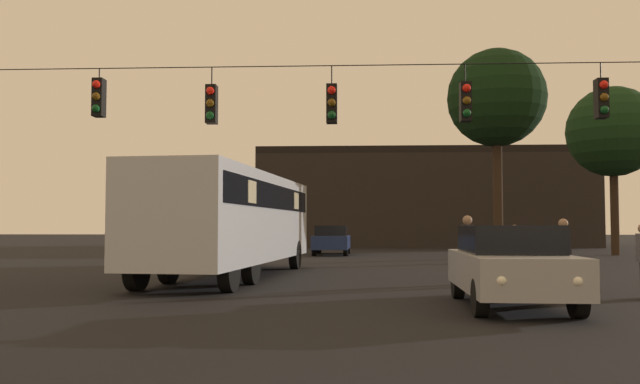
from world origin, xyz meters
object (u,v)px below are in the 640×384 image
(city_bus, at_px, (233,214))
(car_far_left, at_px, (332,239))
(tree_left_silhouette, at_px, (613,132))
(pedestrian_crossing_left, at_px, (468,246))
(car_near_right, at_px, (510,264))
(pedestrian_crossing_right, at_px, (515,250))
(pedestrian_near_bus, at_px, (564,249))
(tree_behind_building, at_px, (496,99))

(city_bus, height_order, car_far_left, city_bus)
(tree_left_silhouette, bearing_deg, pedestrian_crossing_left, -120.74)
(city_bus, bearing_deg, car_far_left, 80.87)
(car_near_right, distance_m, pedestrian_crossing_left, 4.02)
(car_far_left, distance_m, pedestrian_crossing_left, 18.17)
(city_bus, bearing_deg, pedestrian_crossing_left, -22.33)
(tree_left_silhouette, bearing_deg, pedestrian_crossing_right, -118.99)
(city_bus, xyz_separation_m, pedestrian_near_bus, (8.52, -3.24, -0.91))
(city_bus, xyz_separation_m, pedestrian_crossing_left, (6.37, -2.61, -0.85))
(pedestrian_crossing_right, relative_size, tree_left_silhouette, 0.18)
(pedestrian_crossing_right, bearing_deg, city_bus, 171.01)
(city_bus, relative_size, pedestrian_near_bus, 6.65)
(pedestrian_crossing_right, bearing_deg, pedestrian_crossing_left, -137.38)
(pedestrian_near_bus, bearing_deg, city_bus, 159.16)
(city_bus, xyz_separation_m, car_far_left, (2.43, 15.13, -1.07))
(city_bus, bearing_deg, car_near_right, -45.81)
(car_far_left, height_order, pedestrian_crossing_left, pedestrian_crossing_left)
(city_bus, distance_m, pedestrian_near_bus, 9.16)
(pedestrian_crossing_left, relative_size, tree_left_silhouette, 0.20)
(tree_behind_building, bearing_deg, car_near_right, -101.71)
(car_near_right, xyz_separation_m, tree_behind_building, (3.08, 14.87, 6.00))
(city_bus, height_order, tree_behind_building, tree_behind_building)
(pedestrian_near_bus, xyz_separation_m, tree_behind_building, (1.01, 11.48, 5.85))
(city_bus, xyz_separation_m, tree_behind_building, (9.52, 8.24, 4.94))
(car_far_left, bearing_deg, car_near_right, -79.55)
(pedestrian_crossing_left, distance_m, tree_behind_building, 12.70)
(pedestrian_crossing_left, distance_m, tree_left_silhouette, 21.55)
(city_bus, height_order, pedestrian_near_bus, city_bus)
(city_bus, xyz_separation_m, car_near_right, (6.44, -6.63, -1.07))
(car_far_left, relative_size, tree_left_silhouette, 0.50)
(tree_left_silhouette, xyz_separation_m, tree_behind_building, (-7.51, -7.09, 0.43))
(city_bus, height_order, pedestrian_crossing_left, city_bus)
(city_bus, height_order, pedestrian_crossing_right, city_bus)
(pedestrian_crossing_left, bearing_deg, tree_left_silhouette, 59.26)
(car_far_left, bearing_deg, city_bus, -99.13)
(tree_behind_building, bearing_deg, pedestrian_crossing_left, -106.23)
(pedestrian_near_bus, bearing_deg, tree_left_silhouette, 65.35)
(car_near_right, distance_m, pedestrian_near_bus, 3.97)
(city_bus, bearing_deg, pedestrian_near_bus, -20.84)
(car_far_left, bearing_deg, pedestrian_crossing_left, -77.49)
(car_far_left, distance_m, pedestrian_near_bus, 19.35)
(city_bus, relative_size, car_far_left, 2.55)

